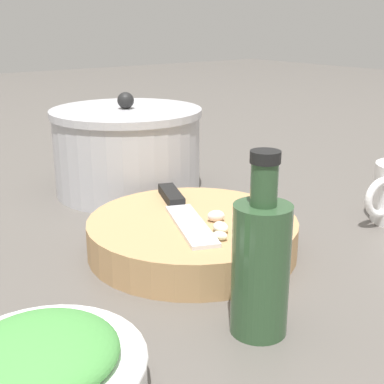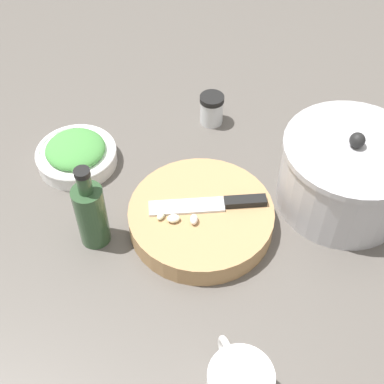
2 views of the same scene
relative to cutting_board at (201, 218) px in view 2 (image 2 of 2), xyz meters
name	(u,v)px [view 2 (image 2 of 2)]	position (x,y,z in m)	size (l,w,h in m)	color
ground_plane	(213,215)	(-0.01, 0.03, -0.02)	(5.00, 5.00, 0.00)	#56514C
cutting_board	(201,218)	(0.00, 0.00, 0.00)	(0.27, 0.27, 0.04)	tan
chef_knife	(215,204)	(0.00, 0.03, 0.03)	(0.11, 0.21, 0.01)	black
garlic_cloves	(179,218)	(0.00, -0.05, 0.03)	(0.06, 0.07, 0.01)	silver
herb_bowl	(76,154)	(-0.26, -0.15, 0.00)	(0.17, 0.17, 0.06)	white
spice_jar	(212,109)	(-0.25, 0.16, 0.01)	(0.05, 0.05, 0.07)	silver
oil_bottle	(91,213)	(-0.06, -0.19, 0.05)	(0.06, 0.06, 0.18)	#2D4C2D
stock_pot	(347,174)	(0.07, 0.27, 0.05)	(0.26, 0.26, 0.17)	#B2B2B7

